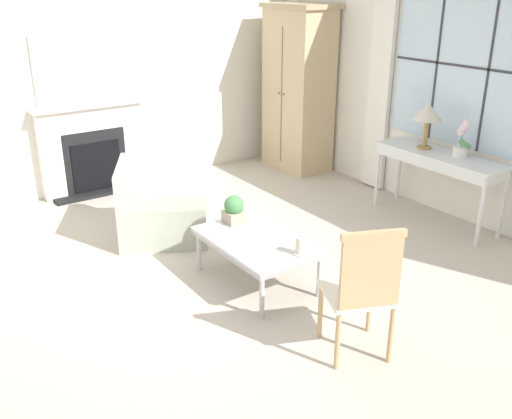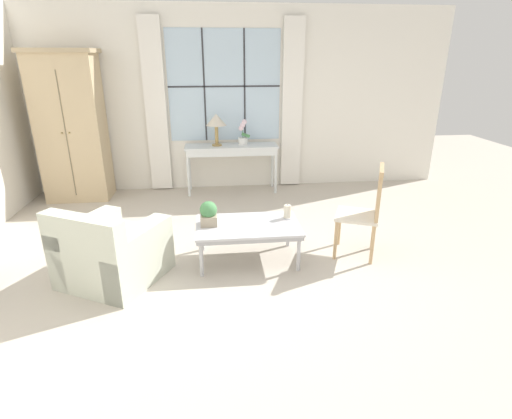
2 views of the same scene
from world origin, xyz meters
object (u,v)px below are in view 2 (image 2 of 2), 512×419
potted_orchid (243,134)px  table_lamp (216,121)px  armchair_upholstered (112,254)px  armoire (72,127)px  side_chair_wooden (368,207)px  coffee_table (248,228)px  console_table (232,151)px  potted_plant_small (209,213)px  pillar_candle (287,212)px

potted_orchid → table_lamp: bearing=-171.5°
armchair_upholstered → armoire: bearing=111.8°
side_chair_wooden → coffee_table: 1.29m
armoire → side_chair_wooden: (3.66, -2.36, -0.52)m
potted_orchid → coffee_table: 2.51m
console_table → potted_plant_small: bearing=-98.9°
table_lamp → potted_orchid: (0.41, 0.06, -0.22)m
armchair_upholstered → potted_plant_small: bearing=16.8°
console_table → coffee_table: size_ratio=1.34×
armchair_upholstered → coffee_table: armchair_upholstered is taller
potted_orchid → armchair_upholstered: potted_orchid is taller
armoire → side_chair_wooden: 4.38m
potted_orchid → side_chair_wooden: potted_orchid is taller
armoire → side_chair_wooden: size_ratio=2.15×
table_lamp → potted_plant_small: size_ratio=1.92×
armoire → potted_orchid: size_ratio=5.56×
armchair_upholstered → pillar_candle: bearing=11.6°
table_lamp → side_chair_wooden: bearing=-57.5°
armchair_upholstered → potted_orchid: bearing=61.0°
coffee_table → pillar_candle: bearing=15.0°
armchair_upholstered → potted_plant_small: 1.02m
console_table → potted_orchid: size_ratio=3.72×
armoire → potted_plant_small: size_ratio=8.46×
armoire → console_table: armoire is taller
armoire → potted_orchid: (2.53, 0.11, -0.18)m
potted_orchid → side_chair_wooden: (1.12, -2.47, -0.34)m
console_table → table_lamp: bearing=178.7°
table_lamp → pillar_candle: bearing=-72.8°
armoire → coffee_table: size_ratio=2.01×
potted_orchid → side_chair_wooden: size_ratio=0.39×
console_table → coffee_table: bearing=-89.1°
side_chair_wooden → potted_plant_small: bearing=178.0°
side_chair_wooden → console_table: bearing=118.6°
coffee_table → potted_plant_small: size_ratio=4.22×
console_table → potted_orchid: (0.19, 0.07, 0.24)m
potted_orchid → side_chair_wooden: bearing=-65.6°
potted_plant_small → armoire: bearing=130.7°
side_chair_wooden → pillar_candle: bearing=170.4°
potted_orchid → coffee_table: potted_orchid is taller
armoire → potted_plant_small: armoire is taller
console_table → table_lamp: 0.52m
potted_orchid → console_table: bearing=-160.4°
table_lamp → armchair_upholstered: 2.98m
potted_plant_small → pillar_candle: bearing=5.6°
side_chair_wooden → coffee_table: size_ratio=0.93×
armoire → armchair_upholstered: (1.04, -2.59, -0.81)m
coffee_table → potted_plant_small: potted_plant_small is taller
potted_plant_small → console_table: bearing=81.1°
table_lamp → potted_plant_small: 2.43m
side_chair_wooden → pillar_candle: side_chair_wooden is taller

